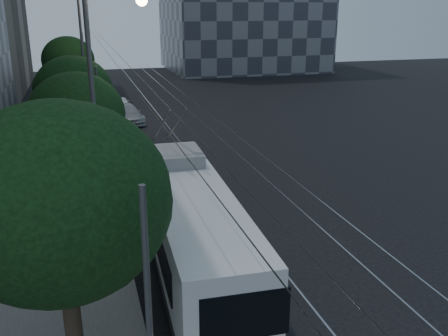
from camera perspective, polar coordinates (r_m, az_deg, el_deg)
name	(u,v)px	position (r m, az deg, el deg)	size (l,w,h in m)	color
ground	(242,228)	(21.82, 2.05, -6.83)	(120.00, 120.00, 0.00)	black
sidewalk	(66,132)	(39.86, -17.57, 3.98)	(5.00, 90.00, 0.15)	slate
tram_rails	(195,124)	(40.81, -3.39, 5.01)	(4.52, 90.00, 0.02)	gray
overhead_wires	(97,86)	(39.23, -14.32, 9.11)	(2.23, 90.00, 6.00)	black
trolleybus	(190,226)	(17.89, -3.91, -6.62)	(3.07, 12.54, 5.63)	silver
pickup_silver	(118,149)	(31.39, -12.02, 2.10)	(2.55, 5.52, 1.54)	#97999E
car_white_a	(119,139)	(34.47, -11.88, 3.30)	(1.50, 3.73, 1.27)	#AEAFB2
car_white_b	(127,114)	(42.02, -11.06, 6.10)	(2.06, 5.06, 1.47)	#B0B0B4
car_white_c	(117,108)	(44.20, -12.09, 6.67)	(1.65, 4.72, 1.56)	white
car_white_d	(102,100)	(49.06, -13.78, 7.61)	(1.75, 4.34, 1.48)	#B4B4B9
tree_0	(60,202)	(12.30, -18.27, -3.68)	(5.30, 5.30, 7.21)	#2C2218
tree_1	(77,116)	(24.82, -16.49, 5.73)	(4.60, 4.60, 6.28)	#2C2218
tree_2	(73,91)	(31.98, -16.84, 8.41)	(4.72, 4.72, 6.39)	#2C2218
tree_3	(69,84)	(36.65, -17.25, 9.17)	(4.06, 4.06, 5.88)	#2C2218
tree_4	(68,60)	(47.07, -17.38, 11.68)	(4.56, 4.56, 6.70)	#2C2218
tree_5	(74,60)	(54.39, -16.73, 11.78)	(3.96, 3.96, 5.77)	#2C2218
streetlamp_near	(103,93)	(20.12, -13.64, 8.34)	(2.39, 0.44, 9.87)	#535355
streetlamp_far	(88,41)	(39.48, -15.32, 13.86)	(2.69, 0.44, 11.29)	#535355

